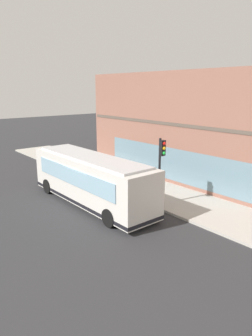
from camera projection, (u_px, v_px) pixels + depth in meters
ground at (93, 205)px, 19.18m from camera, size 120.00×120.00×0.00m
sidewalk_curb at (148, 189)px, 22.07m from camera, size 4.24×40.00×0.15m
building_corner at (210, 125)px, 25.23m from camera, size 9.39×19.04×8.22m
city_bus_nearside at (91, 180)px, 19.09m from camera, size 2.67×10.06×3.07m
traffic_light_near_corner at (161, 159)px, 18.13m from camera, size 0.32×0.49×4.08m
fire_hydrant at (152, 187)px, 21.04m from camera, size 0.35×0.35×0.74m
pedestrian_near_hydrant at (92, 166)px, 24.50m from camera, size 0.32×0.32×1.57m
pedestrian_walking_along_curb at (113, 165)px, 24.79m from camera, size 0.32×0.32×1.60m
pedestrian_by_light_pole at (107, 167)px, 23.87m from camera, size 0.32×0.32×1.67m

